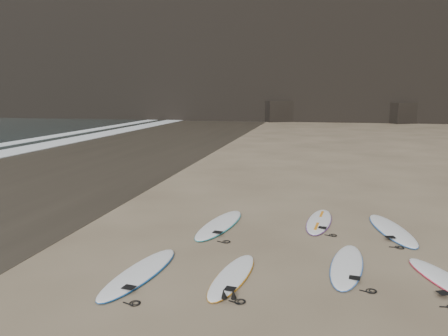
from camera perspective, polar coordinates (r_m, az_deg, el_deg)
The scene contains 9 objects.
ground at distance 9.11m, azimuth 18.94°, elevation -12.89°, with size 240.00×240.00×0.00m, color #897559.
wet_sand at distance 22.10m, azimuth -20.58°, elevation 0.25°, with size 12.00×200.00×0.01m, color #383026.
surfboard_0 at distance 8.73m, azimuth -10.94°, elevation -13.22°, with size 0.63×2.63×0.09m, color white.
surfboard_1 at distance 8.45m, azimuth 1.10°, elevation -13.86°, with size 0.54×2.25×0.08m, color white.
surfboard_2 at distance 9.24m, azimuth 15.76°, elevation -12.10°, with size 0.59×2.45×0.09m, color white.
surfboard_3 at distance 9.18m, azimuth 27.24°, elevation -13.02°, with size 0.55×2.30×0.08m, color white.
surfboard_5 at distance 11.48m, azimuth -0.57°, elevation -7.34°, with size 0.67×2.79×0.10m, color white.
surfboard_6 at distance 12.04m, azimuth 12.32°, elevation -6.78°, with size 0.59×2.45×0.09m, color white.
surfboard_7 at distance 11.83m, azimuth 21.08°, elevation -7.50°, with size 0.65×2.71×0.10m, color white.
Camera 1 is at (-1.18, -8.36, 3.44)m, focal length 35.00 mm.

